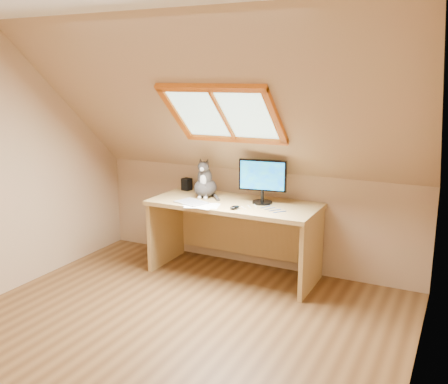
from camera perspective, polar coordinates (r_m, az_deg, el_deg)
The scene contains 10 objects.
ground at distance 3.97m, azimuth -7.08°, elevation -16.28°, with size 3.50×3.50×0.00m, color brown.
room_shell at distance 3.42m, azimuth -8.60°, elevation 4.38°, with size 3.52×3.52×2.41m.
desk at distance 4.96m, azimuth 1.49°, elevation -3.53°, with size 1.64×0.72×0.75m.
monitor at distance 4.75m, azimuth 4.43°, elevation 1.56°, with size 0.46×0.19×0.42m.
cat at distance 5.01m, azimuth -2.18°, elevation 1.03°, with size 0.27×0.31×0.41m.
desk_speaker at distance 5.35m, azimuth -4.28°, elevation 0.89°, with size 0.09×0.09×0.13m, color black.
graphics_tablet at distance 4.81m, azimuth -3.74°, elevation -1.19°, with size 0.29×0.21×0.01m, color #B2B2B7.
mouse at distance 4.58m, azimuth 1.23°, elevation -1.77°, with size 0.06×0.11×0.03m, color black.
papers at distance 4.70m, azimuth -2.33°, elevation -1.57°, with size 0.35×0.30×0.01m.
cables at distance 4.60m, azimuth 4.36°, elevation -1.90°, with size 0.51×0.26×0.01m.
Camera 1 is at (1.95, -2.86, 1.94)m, focal length 40.00 mm.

